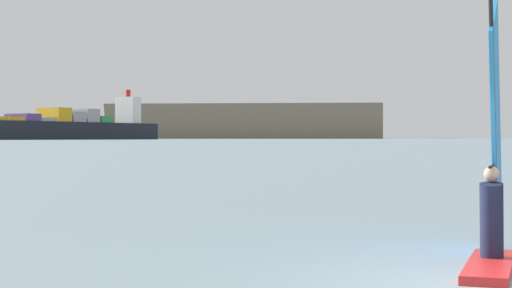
{
  "coord_description": "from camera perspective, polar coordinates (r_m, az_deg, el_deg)",
  "views": [
    {
      "loc": [
        -4.19,
        -9.27,
        1.79
      ],
      "look_at": [
        -0.81,
        13.62,
        1.6
      ],
      "focal_mm": 58.26,
      "sensor_mm": 36.0,
      "label": 1
    }
  ],
  "objects": [
    {
      "name": "windsurfer",
      "position": [
        12.38,
        16.0,
        -2.84
      ],
      "size": [
        2.27,
        3.96,
        4.1
      ],
      "rotation": [
        0.0,
        0.0,
        4.23
      ],
      "color": "red",
      "rests_on": "ground_plane"
    },
    {
      "name": "distant_headland",
      "position": [
        1166.21,
        -12.51,
        1.41
      ],
      "size": [
        870.15,
        455.16,
        42.29
      ],
      "primitive_type": "cube",
      "rotation": [
        0.0,
        0.0,
        -0.25
      ],
      "color": "#756B56",
      "rests_on": "ground_plane"
    },
    {
      "name": "cargo_ship",
      "position": [
        643.22,
        -12.91,
        1.13
      ],
      "size": [
        145.85,
        171.11,
        41.16
      ],
      "rotation": [
        0.0,
        0.0,
        4.03
      ],
      "color": "black",
      "rests_on": "ground_plane"
    }
  ]
}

